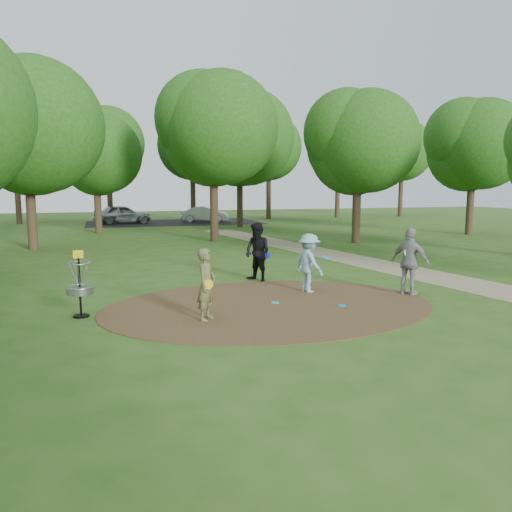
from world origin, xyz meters
name	(u,v)px	position (x,y,z in m)	size (l,w,h in m)	color
ground	(270,306)	(0.00, 0.00, 0.00)	(100.00, 100.00, 0.00)	#2D5119
dirt_clearing	(270,305)	(0.00, 0.00, 0.01)	(8.40, 8.40, 0.02)	#47301C
footpath	(437,277)	(6.50, 2.00, 0.01)	(2.00, 40.00, 0.01)	#8C7A5B
parking_lot	(174,222)	(2.00, 30.00, 0.00)	(14.00, 8.00, 0.01)	black
player_observer_with_disc	(206,285)	(-1.81, -0.87, 0.81)	(0.66, 0.71, 1.62)	brown
player_throwing_with_disc	(309,263)	(1.56, 1.20, 0.83)	(1.11, 1.20, 1.66)	#7DADBB
player_walking_with_disc	(258,252)	(0.70, 3.23, 0.92)	(1.04, 1.12, 1.84)	black
player_waiting_with_disc	(410,262)	(4.03, 0.01, 0.93)	(0.90, 1.18, 1.86)	gray
disc_ground_cyan	(275,303)	(0.19, 0.17, 0.03)	(0.22, 0.22, 0.02)	#1BB0D8
disc_ground_blue	(342,305)	(1.66, -0.62, 0.03)	(0.22, 0.22, 0.02)	#0D8BDF
car_left	(122,214)	(-2.13, 29.95, 0.76)	(1.79, 4.44, 1.51)	#A0A3A7
car_right	(205,214)	(4.56, 29.62, 0.64)	(1.36, 3.91, 1.29)	#A1A3A9
disc_golf_basket	(79,279)	(-4.50, 0.30, 0.87)	(0.63, 0.63, 1.54)	black
tree_ring	(208,134)	(0.84, 10.93, 5.31)	(37.48, 45.93, 9.79)	#332316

